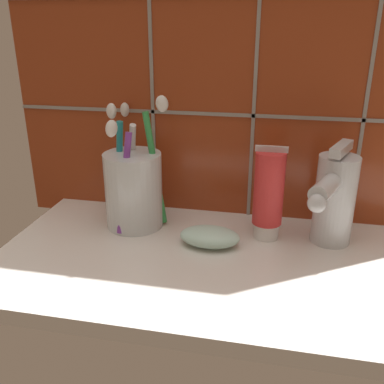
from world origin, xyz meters
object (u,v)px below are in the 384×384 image
at_px(toothpaste_tube, 269,194).
at_px(soap_bar, 210,237).
at_px(sink_faucet, 334,197).
at_px(toothbrush_cup, 134,187).

xyz_separation_m(toothpaste_tube, soap_bar, (-0.07, -0.04, -0.05)).
relative_size(toothpaste_tube, soap_bar, 1.63).
xyz_separation_m(toothpaste_tube, sink_faucet, (0.08, -0.00, 0.00)).
distance_m(toothbrush_cup, sink_faucet, 0.27).
distance_m(toothbrush_cup, toothpaste_tube, 0.19).
height_order(toothpaste_tube, sink_faucet, sink_faucet).
relative_size(toothbrush_cup, soap_bar, 2.36).
bearing_deg(toothpaste_tube, toothbrush_cup, 179.76).
bearing_deg(toothbrush_cup, sink_faucet, -0.17).
height_order(toothpaste_tube, soap_bar, toothpaste_tube).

